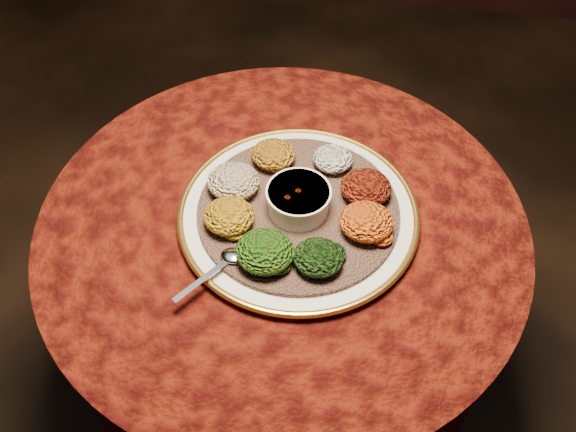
# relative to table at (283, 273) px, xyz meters

# --- Properties ---
(table) EXTENTS (0.96, 0.96, 0.73)m
(table) POSITION_rel_table_xyz_m (0.00, 0.00, 0.00)
(table) COLOR black
(table) RESTS_ON ground
(platter) EXTENTS (0.54, 0.54, 0.02)m
(platter) POSITION_rel_table_xyz_m (0.03, 0.01, 0.19)
(platter) COLOR beige
(platter) RESTS_ON table
(injera) EXTENTS (0.41, 0.41, 0.01)m
(injera) POSITION_rel_table_xyz_m (0.03, 0.01, 0.20)
(injera) COLOR #8B5C45
(injera) RESTS_ON platter
(stew_bowl) EXTENTS (0.12, 0.12, 0.05)m
(stew_bowl) POSITION_rel_table_xyz_m (0.03, 0.01, 0.24)
(stew_bowl) COLOR white
(stew_bowl) RESTS_ON injera
(spoon) EXTENTS (0.11, 0.13, 0.01)m
(spoon) POSITION_rel_table_xyz_m (-0.07, -0.13, 0.21)
(spoon) COLOR silver
(spoon) RESTS_ON injera
(portion_ayib) EXTENTS (0.08, 0.08, 0.04)m
(portion_ayib) POSITION_rel_table_xyz_m (0.08, 0.14, 0.23)
(portion_ayib) COLOR silver
(portion_ayib) RESTS_ON injera
(portion_kitfo) EXTENTS (0.10, 0.09, 0.05)m
(portion_kitfo) POSITION_rel_table_xyz_m (0.15, 0.07, 0.23)
(portion_kitfo) COLOR black
(portion_kitfo) RESTS_ON injera
(portion_tikil) EXTENTS (0.10, 0.10, 0.05)m
(portion_tikil) POSITION_rel_table_xyz_m (0.16, -0.02, 0.23)
(portion_tikil) COLOR #B36B0E
(portion_tikil) RESTS_ON injera
(portion_gomen) EXTENTS (0.09, 0.09, 0.04)m
(portion_gomen) POSITION_rel_table_xyz_m (0.09, -0.11, 0.23)
(portion_gomen) COLOR black
(portion_gomen) RESTS_ON injera
(portion_mixveg) EXTENTS (0.11, 0.10, 0.05)m
(portion_mixveg) POSITION_rel_table_xyz_m (-0.01, -0.12, 0.23)
(portion_mixveg) COLOR #972A09
(portion_mixveg) RESTS_ON injera
(portion_kik) EXTENTS (0.10, 0.09, 0.05)m
(portion_kik) POSITION_rel_table_xyz_m (-0.09, -0.05, 0.23)
(portion_kik) COLOR #B17B0F
(portion_kik) RESTS_ON injera
(portion_timatim) EXTENTS (0.10, 0.10, 0.05)m
(portion_timatim) POSITION_rel_table_xyz_m (-0.10, 0.04, 0.23)
(portion_timatim) COLOR maroon
(portion_timatim) RESTS_ON injera
(portion_shiro) EXTENTS (0.09, 0.09, 0.04)m
(portion_shiro) POSITION_rel_table_xyz_m (-0.04, 0.13, 0.23)
(portion_shiro) COLOR #995A12
(portion_shiro) RESTS_ON injera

